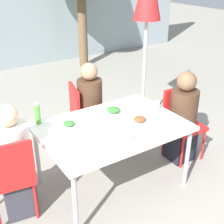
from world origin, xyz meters
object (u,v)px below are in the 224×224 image
(person_left, at_px, (15,165))
(bottle, at_px, (37,114))
(chair_far, at_px, (83,112))
(chair_left, at_px, (11,174))
(chair_right, at_px, (181,118))
(salad_bowl, at_px, (125,137))
(person_right, at_px, (183,119))
(person_far, at_px, (90,110))
(drinking_cup, at_px, (157,105))

(person_left, bearing_deg, bottle, 48.01)
(chair_far, bearing_deg, chair_left, -43.71)
(person_left, distance_m, chair_right, 2.00)
(chair_far, bearing_deg, salad_bowl, 4.79)
(salad_bowl, bearing_deg, person_right, 14.56)
(chair_far, bearing_deg, bottle, -49.26)
(salad_bowl, bearing_deg, chair_far, 82.24)
(chair_right, xyz_separation_m, person_far, (-0.85, 0.71, 0.05))
(person_left, height_order, salad_bowl, person_left)
(drinking_cup, height_order, salad_bowl, drinking_cup)
(chair_right, bearing_deg, drinking_cup, 3.31)
(bottle, bearing_deg, person_far, 22.00)
(chair_right, bearing_deg, person_far, -37.78)
(chair_far, xyz_separation_m, salad_bowl, (-0.15, -1.12, 0.25))
(bottle, relative_size, drinking_cup, 2.07)
(chair_left, height_order, person_left, person_left)
(person_left, xyz_separation_m, bottle, (0.36, 0.30, 0.29))
(person_far, xyz_separation_m, bottle, (-0.77, -0.31, 0.28))
(person_left, xyz_separation_m, person_right, (1.94, -0.17, -0.00))
(person_left, xyz_separation_m, chair_right, (1.99, -0.09, -0.03))
(chair_right, relative_size, salad_bowl, 5.63)
(chair_left, bearing_deg, chair_right, 7.54)
(chair_right, distance_m, person_far, 1.11)
(person_right, xyz_separation_m, person_far, (-0.80, 0.79, 0.02))
(chair_left, relative_size, chair_far, 1.00)
(chair_left, distance_m, salad_bowl, 1.07)
(person_right, relative_size, chair_far, 1.30)
(chair_left, height_order, salad_bowl, chair_left)
(salad_bowl, bearing_deg, person_left, 154.62)
(person_right, bearing_deg, person_left, -3.09)
(chair_left, bearing_deg, bottle, 49.67)
(chair_right, relative_size, chair_far, 1.00)
(drinking_cup, bearing_deg, chair_far, 123.17)
(person_left, bearing_deg, drinking_cup, 4.40)
(chair_left, xyz_separation_m, chair_far, (1.13, 0.76, 0.00))
(person_left, height_order, person_right, person_left)
(bottle, bearing_deg, person_right, -16.78)
(chair_right, xyz_separation_m, person_right, (-0.05, -0.08, 0.03))
(person_right, xyz_separation_m, bottle, (-1.58, 0.48, 0.29))
(chair_right, bearing_deg, salad_bowl, 19.67)
(drinking_cup, distance_m, salad_bowl, 0.75)
(chair_right, xyz_separation_m, chair_far, (-0.92, 0.78, 0.00))
(chair_right, height_order, bottle, bottle)
(bottle, relative_size, salad_bowl, 1.43)
(chair_left, distance_m, chair_far, 1.36)
(person_left, bearing_deg, chair_right, 5.44)
(person_right, distance_m, bottle, 1.67)
(bottle, xyz_separation_m, salad_bowl, (0.55, -0.74, -0.07))
(person_right, height_order, bottle, person_right)
(chair_left, bearing_deg, person_right, 5.28)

